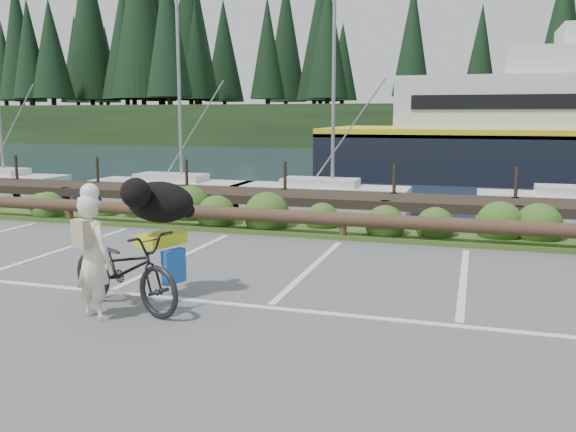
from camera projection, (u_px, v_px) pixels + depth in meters
The scene contains 7 objects.
ground at pixel (277, 300), 8.96m from camera, with size 72.00×72.00×0.00m, color #525154.
harbor_backdrop at pixel (460, 135), 82.79m from camera, with size 170.00×160.00×30.00m.
vegetation_strip at pixel (349, 232), 13.95m from camera, with size 34.00×1.60×0.10m, color #3D5B21.
log_rail at pixel (343, 240), 13.30m from camera, with size 32.00×0.30×0.60m, color #443021, non-canonical shape.
bicycle at pixel (125, 269), 8.48m from camera, with size 0.75×2.15×1.13m, color black.
cyclist at pixel (93, 257), 8.04m from camera, with size 0.61×0.40×1.67m, color #EAE5C6.
dog at pixel (160, 202), 8.88m from camera, with size 1.05×0.51×0.61m, color black.
Camera 1 is at (2.71, -8.20, 2.69)m, focal length 38.00 mm.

